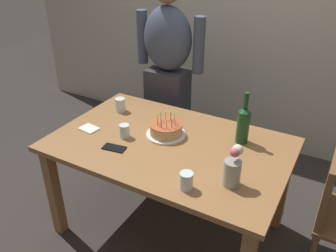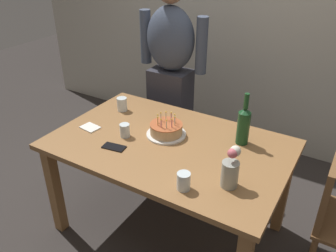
{
  "view_description": "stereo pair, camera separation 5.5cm",
  "coord_description": "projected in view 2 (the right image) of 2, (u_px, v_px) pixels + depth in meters",
  "views": [
    {
      "loc": [
        0.92,
        -1.64,
        1.91
      ],
      "look_at": [
        -0.03,
        0.03,
        0.84
      ],
      "focal_mm": 37.0,
      "sensor_mm": 36.0,
      "label": 1
    },
    {
      "loc": [
        0.96,
        -1.62,
        1.91
      ],
      "look_at": [
        -0.03,
        0.03,
        0.84
      ],
      "focal_mm": 37.0,
      "sensor_mm": 36.0,
      "label": 2
    }
  ],
  "objects": [
    {
      "name": "ground_plane",
      "position": [
        169.0,
        227.0,
        2.57
      ],
      "size": [
        10.0,
        10.0,
        0.0
      ],
      "primitive_type": "plane",
      "color": "#332D2B"
    },
    {
      "name": "water_glass_far",
      "position": [
        122.0,
        104.0,
        2.59
      ],
      "size": [
        0.08,
        0.08,
        0.1
      ],
      "primitive_type": "cylinder",
      "color": "silver",
      "rests_on": "dining_table"
    },
    {
      "name": "water_glass_near",
      "position": [
        125.0,
        130.0,
        2.26
      ],
      "size": [
        0.07,
        0.07,
        0.09
      ],
      "primitive_type": "cylinder",
      "color": "silver",
      "rests_on": "dining_table"
    },
    {
      "name": "napkin_stack",
      "position": [
        90.0,
        127.0,
        2.38
      ],
      "size": [
        0.14,
        0.11,
        0.01
      ],
      "primitive_type": "cube",
      "rotation": [
        0.0,
        0.0,
        -0.13
      ],
      "color": "white",
      "rests_on": "dining_table"
    },
    {
      "name": "flower_vase",
      "position": [
        231.0,
        170.0,
        1.79
      ],
      "size": [
        0.09,
        0.1,
        0.23
      ],
      "color": "#999E93",
      "rests_on": "dining_table"
    },
    {
      "name": "cell_phone",
      "position": [
        114.0,
        147.0,
        2.16
      ],
      "size": [
        0.15,
        0.09,
        0.01
      ],
      "primitive_type": "cube",
      "rotation": [
        0.0,
        0.0,
        0.15
      ],
      "color": "black",
      "rests_on": "dining_table"
    },
    {
      "name": "person_man_bearded",
      "position": [
        170.0,
        75.0,
        2.89
      ],
      "size": [
        0.61,
        0.27,
        1.66
      ],
      "rotation": [
        0.0,
        0.0,
        3.14
      ],
      "color": "#33333D",
      "rests_on": "ground_plane"
    },
    {
      "name": "water_glass_side",
      "position": [
        184.0,
        181.0,
        1.79
      ],
      "size": [
        0.07,
        0.07,
        0.1
      ],
      "primitive_type": "cylinder",
      "color": "silver",
      "rests_on": "dining_table"
    },
    {
      "name": "wine_bottle",
      "position": [
        244.0,
        125.0,
        2.15
      ],
      "size": [
        0.08,
        0.08,
        0.34
      ],
      "color": "#194723",
      "rests_on": "dining_table"
    },
    {
      "name": "birthday_cake",
      "position": [
        166.0,
        130.0,
        2.28
      ],
      "size": [
        0.26,
        0.26,
        0.15
      ],
      "color": "white",
      "rests_on": "dining_table"
    },
    {
      "name": "dining_table",
      "position": [
        169.0,
        155.0,
        2.26
      ],
      "size": [
        1.5,
        0.96,
        0.74
      ],
      "color": "olive",
      "rests_on": "ground_plane"
    },
    {
      "name": "back_wall",
      "position": [
        258.0,
        11.0,
        3.1
      ],
      "size": [
        5.2,
        0.1,
        2.6
      ],
      "primitive_type": "cube",
      "color": "beige",
      "rests_on": "ground_plane"
    }
  ]
}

